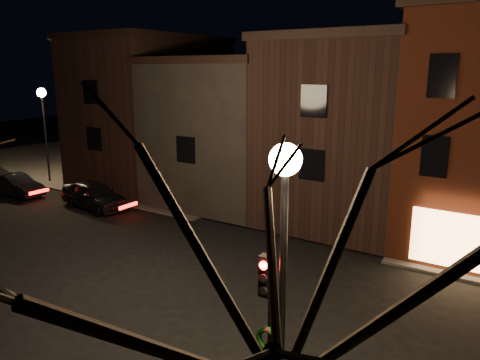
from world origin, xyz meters
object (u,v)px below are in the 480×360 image
object	(u,v)px
street_lamp_near	(284,219)
parked_car_b	(16,185)
street_lamp_far	(43,109)
bare_tree_right	(283,215)
parked_car_a	(94,195)
traffic_signal	(268,314)

from	to	relation	value
street_lamp_near	parked_car_b	size ratio (longest dim) A/B	1.58
street_lamp_far	parked_car_b	size ratio (longest dim) A/B	1.58
street_lamp_far	parked_car_b	distance (m)	5.74
street_lamp_near	bare_tree_right	world-z (taller)	bare_tree_right
street_lamp_near	parked_car_a	bearing A→B (deg)	150.84
traffic_signal	bare_tree_right	size ratio (longest dim) A/B	0.48
street_lamp_near	bare_tree_right	distance (m)	2.98
bare_tree_right	parked_car_a	world-z (taller)	bare_tree_right
street_lamp_far	parked_car_b	world-z (taller)	street_lamp_far
traffic_signal	street_lamp_far	bearing A→B (deg)	154.55
traffic_signal	parked_car_b	xyz separation A→B (m)	(-23.26, 8.41, -2.13)
parked_car_a	parked_car_b	distance (m)	6.42
street_lamp_far	parked_car_a	size ratio (longest dim) A/B	1.39
traffic_signal	parked_car_a	xyz separation A→B (m)	(-16.89, 9.27, -2.01)
parked_car_b	bare_tree_right	bearing A→B (deg)	-114.48
street_lamp_near	parked_car_a	xyz separation A→B (m)	(-17.49, 9.76, -4.38)
street_lamp_near	parked_car_b	bearing A→B (deg)	159.54
parked_car_b	street_lamp_far	bearing A→B (deg)	21.99
traffic_signal	parked_car_b	size ratio (longest dim) A/B	0.99
street_lamp_near	street_lamp_far	bearing A→B (deg)	154.17
bare_tree_right	parked_car_b	size ratio (longest dim) A/B	2.07
bare_tree_right	street_lamp_far	bearing A→B (deg)	150.98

